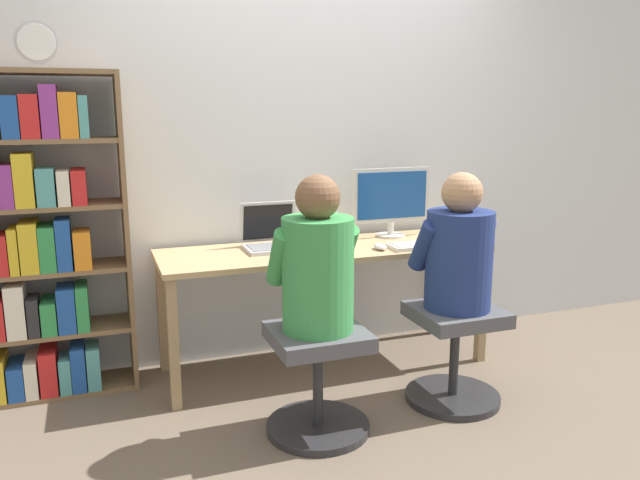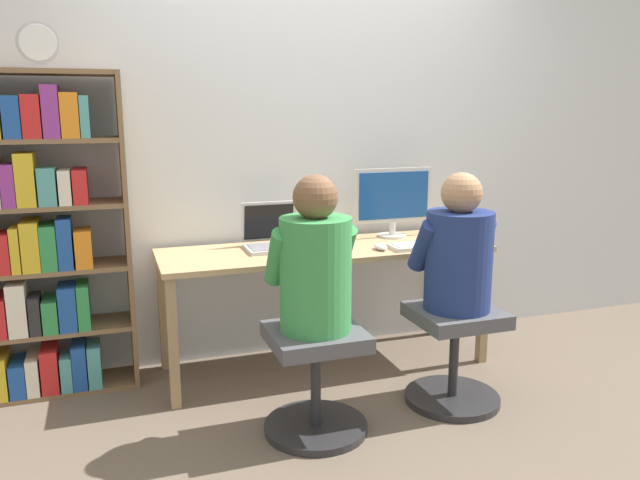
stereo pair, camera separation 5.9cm
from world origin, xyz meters
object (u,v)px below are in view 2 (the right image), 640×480
object	(u,v)px
office_chair_right	(316,375)
desk_clock	(38,44)
person_at_laptop	(315,264)
bookshelf	(44,241)
desktop_monitor	(393,200)
office_chair_left	(454,350)
keyboard	(423,245)
person_at_monitor	(458,252)
laptop	(273,239)

from	to	relation	value
office_chair_right	desk_clock	distance (m)	2.02
person_at_laptop	bookshelf	world-z (taller)	bookshelf
person_at_laptop	office_chair_right	bearing A→B (deg)	-90.00
office_chair_right	bookshelf	bearing A→B (deg)	144.14
desktop_monitor	person_at_laptop	bearing A→B (deg)	-132.78
person_at_laptop	office_chair_left	bearing A→B (deg)	3.59
desktop_monitor	person_at_laptop	size ratio (longest dim) A/B	0.72
desktop_monitor	keyboard	xyz separation A→B (m)	(0.03, -0.33, -0.21)
office_chair_right	person_at_monitor	size ratio (longest dim) A/B	0.73
desk_clock	person_at_monitor	bearing A→B (deg)	-21.25
keyboard	desk_clock	distance (m)	2.21
laptop	desk_clock	bearing A→B (deg)	-179.89
keyboard	bookshelf	world-z (taller)	bookshelf
keyboard	bookshelf	size ratio (longest dim) A/B	0.23
person_at_laptop	person_at_monitor	bearing A→B (deg)	3.96
office_chair_left	person_at_monitor	world-z (taller)	person_at_monitor
office_chair_right	bookshelf	xyz separation A→B (m)	(-1.17, 0.84, 0.54)
desktop_monitor	desk_clock	size ratio (longest dim) A/B	2.37
desktop_monitor	laptop	distance (m)	0.79
office_chair_left	person_at_laptop	size ratio (longest dim) A/B	0.71
person_at_laptop	bookshelf	distance (m)	1.44
office_chair_right	person_at_monitor	xyz separation A→B (m)	(0.76, 0.06, 0.51)
bookshelf	office_chair_right	bearing A→B (deg)	-35.86
laptop	bookshelf	size ratio (longest dim) A/B	0.19
person_at_monitor	person_at_laptop	distance (m)	0.76
keyboard	person_at_laptop	world-z (taller)	person_at_laptop
laptop	keyboard	bearing A→B (deg)	-18.29
office_chair_left	desk_clock	xyz separation A→B (m)	(-1.87, 0.73, 1.50)
office_chair_right	bookshelf	distance (m)	1.54
keyboard	bookshelf	bearing A→B (deg)	170.73
desktop_monitor	person_at_monitor	distance (m)	0.81
office_chair_right	keyboard	bearing A→B (deg)	32.48
office_chair_left	bookshelf	world-z (taller)	bookshelf
desktop_monitor	office_chair_left	distance (m)	1.03
person_at_laptop	desk_clock	world-z (taller)	desk_clock
bookshelf	desk_clock	bearing A→B (deg)	-45.89
office_chair_left	desk_clock	size ratio (longest dim) A/B	2.35
office_chair_left	laptop	bearing A→B (deg)	135.45
bookshelf	keyboard	bearing A→B (deg)	-9.27
keyboard	office_chair_left	distance (m)	0.65
desk_clock	person_at_laptop	bearing A→B (deg)	-35.07
laptop	desk_clock	xyz separation A→B (m)	(-1.12, -0.00, 1.01)
person_at_monitor	person_at_laptop	size ratio (longest dim) A/B	0.97
office_chair_right	desk_clock	xyz separation A→B (m)	(-1.11, 0.78, 1.50)
office_chair_right	person_at_monitor	distance (m)	0.92
laptop	office_chair_right	size ratio (longest dim) A/B	0.65
keyboard	desk_clock	bearing A→B (deg)	172.21
desktop_monitor	laptop	size ratio (longest dim) A/B	1.56
person_at_monitor	laptop	bearing A→B (deg)	135.65
bookshelf	desk_clock	world-z (taller)	desk_clock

